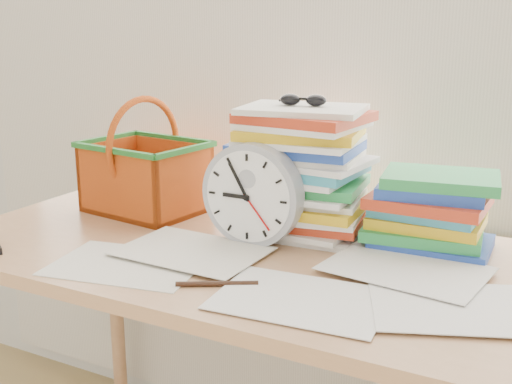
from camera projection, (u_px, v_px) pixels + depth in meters
The scene contains 8 objects.
desk at pixel (249, 281), 1.44m from camera, with size 1.40×0.70×0.75m.
paper_stack at pixel (302, 171), 1.50m from camera, with size 0.31×0.25×0.30m, color white, non-canonical shape.
clock at pixel (253, 194), 1.42m from camera, with size 0.23×0.23×0.05m, color #9EA2AC.
sunglasses at pixel (303, 100), 1.45m from camera, with size 0.12×0.10×0.03m, color black, non-canonical shape.
book_stack at pixel (430, 211), 1.40m from camera, with size 0.28×0.22×0.17m, color white, non-canonical shape.
basket at pixel (145, 156), 1.67m from camera, with size 0.30×0.23×0.30m, color #CD5214, non-canonical shape.
pen at pixel (217, 284), 1.22m from camera, with size 0.01×0.01×0.16m, color black.
scattered_papers at pixel (249, 247), 1.42m from camera, with size 1.26×0.42×0.02m, color white, non-canonical shape.
Camera 1 is at (0.63, 0.42, 1.23)m, focal length 45.00 mm.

